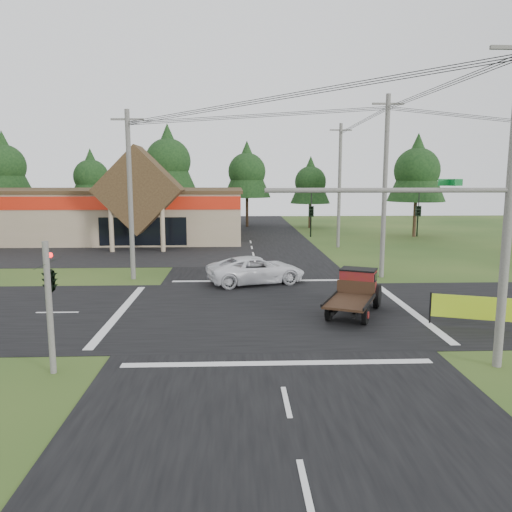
{
  "coord_description": "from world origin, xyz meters",
  "views": [
    {
      "loc": [
        -1.41,
        -23.48,
        6.41
      ],
      "look_at": [
        -0.36,
        3.16,
        2.2
      ],
      "focal_mm": 35.0,
      "sensor_mm": 36.0,
      "label": 1
    }
  ],
  "objects": [
    {
      "name": "utility_pole_nw",
      "position": [
        -8.0,
        8.0,
        5.39
      ],
      "size": [
        2.0,
        0.3,
        10.5
      ],
      "color": "#595651",
      "rests_on": "ground"
    },
    {
      "name": "ground",
      "position": [
        0.0,
        0.0,
        0.0
      ],
      "size": [
        120.0,
        120.0,
        0.0
      ],
      "primitive_type": "plane",
      "color": "#244117",
      "rests_on": "ground"
    },
    {
      "name": "traffic_signal_mast",
      "position": [
        5.82,
        -7.5,
        4.43
      ],
      "size": [
        8.12,
        0.24,
        7.0
      ],
      "color": "#595651",
      "rests_on": "ground"
    },
    {
      "name": "traffic_signal_corner",
      "position": [
        -7.5,
        -7.32,
        3.52
      ],
      "size": [
        0.53,
        2.48,
        4.4
      ],
      "color": "#595651",
      "rests_on": "ground"
    },
    {
      "name": "white_pickup",
      "position": [
        -0.22,
        6.42,
        0.83
      ],
      "size": [
        6.49,
        4.33,
        1.65
      ],
      "primitive_type": "imported",
      "rotation": [
        0.0,
        0.0,
        1.86
      ],
      "color": "white",
      "rests_on": "ground"
    },
    {
      "name": "utility_pole_n",
      "position": [
        8.0,
        22.0,
        5.74
      ],
      "size": [
        2.0,
        0.3,
        11.2
      ],
      "color": "#595651",
      "rests_on": "ground"
    },
    {
      "name": "parking_apron",
      "position": [
        -14.0,
        19.0,
        0.01
      ],
      "size": [
        28.0,
        14.0,
        0.02
      ],
      "primitive_type": "cube",
      "color": "black",
      "rests_on": "ground"
    },
    {
      "name": "roadside_banner",
      "position": [
        9.05,
        -3.11,
        0.71
      ],
      "size": [
        3.98,
        1.48,
        1.42
      ],
      "primitive_type": null,
      "rotation": [
        0.0,
        0.0,
        -0.33
      ],
      "color": "#92B518",
      "rests_on": "ground"
    },
    {
      "name": "road_ew",
      "position": [
        0.0,
        0.0,
        0.01
      ],
      "size": [
        120.0,
        12.0,
        0.02
      ],
      "primitive_type": "cube",
      "color": "black",
      "rests_on": "ground"
    },
    {
      "name": "tree_side_ne",
      "position": [
        18.0,
        30.0,
        7.38
      ],
      "size": [
        6.16,
        6.16,
        11.11
      ],
      "color": "#332316",
      "rests_on": "ground"
    },
    {
      "name": "tree_row_c",
      "position": [
        -10.0,
        41.0,
        8.72
      ],
      "size": [
        7.28,
        7.28,
        13.13
      ],
      "color": "#332316",
      "rests_on": "ground"
    },
    {
      "name": "tree_row_d",
      "position": [
        0.0,
        42.0,
        7.38
      ],
      "size": [
        6.16,
        6.16,
        11.11
      ],
      "color": "#332316",
      "rests_on": "ground"
    },
    {
      "name": "utility_pole_ne",
      "position": [
        8.0,
        8.0,
        5.89
      ],
      "size": [
        2.0,
        0.3,
        11.5
      ],
      "color": "#595651",
      "rests_on": "ground"
    },
    {
      "name": "tree_row_b",
      "position": [
        -20.0,
        42.0,
        6.7
      ],
      "size": [
        5.6,
        5.6,
        10.1
      ],
      "color": "#332316",
      "rests_on": "ground"
    },
    {
      "name": "antique_flatbed_truck",
      "position": [
        4.08,
        -0.85,
        1.04
      ],
      "size": [
        3.78,
        5.31,
        2.08
      ],
      "primitive_type": null,
      "rotation": [
        0.0,
        0.0,
        -0.43
      ],
      "color": "#611C0D",
      "rests_on": "ground"
    },
    {
      "name": "cvs_building",
      "position": [
        -15.7,
        29.57,
        2.78
      ],
      "size": [
        30.4,
        18.2,
        9.19
      ],
      "color": "gray",
      "rests_on": "ground"
    },
    {
      "name": "road_ns",
      "position": [
        0.0,
        0.0,
        0.01
      ],
      "size": [
        12.0,
        120.0,
        0.02
      ],
      "primitive_type": "cube",
      "color": "black",
      "rests_on": "ground"
    },
    {
      "name": "tree_row_e",
      "position": [
        8.0,
        40.0,
        6.03
      ],
      "size": [
        5.04,
        5.04,
        9.09
      ],
      "color": "#332316",
      "rests_on": "ground"
    },
    {
      "name": "utility_pole_nr",
      "position": [
        7.5,
        -7.5,
        5.64
      ],
      "size": [
        2.0,
        0.3,
        11.0
      ],
      "color": "#595651",
      "rests_on": "ground"
    },
    {
      "name": "tree_row_a",
      "position": [
        -30.0,
        40.0,
        8.05
      ],
      "size": [
        6.72,
        6.72,
        12.12
      ],
      "color": "#332316",
      "rests_on": "ground"
    }
  ]
}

